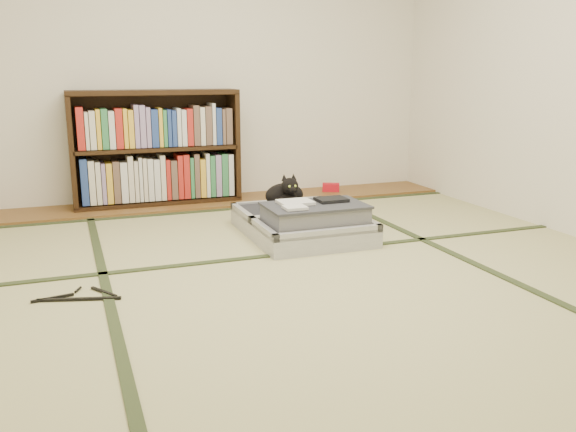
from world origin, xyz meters
name	(u,v)px	position (x,y,z in m)	size (l,w,h in m)	color
floor	(302,276)	(0.00, 0.00, 0.00)	(4.50, 4.50, 0.00)	tan
wood_strip	(214,202)	(0.00, 2.00, 0.01)	(4.00, 0.50, 0.02)	brown
red_item	(331,187)	(1.08, 2.03, 0.06)	(0.15, 0.09, 0.07)	red
tatami_borders	(272,251)	(0.00, 0.49, 0.00)	(4.00, 4.50, 0.01)	#2D381E
bookcase	(156,150)	(-0.45, 2.07, 0.45)	(1.33, 0.30, 0.92)	black
suitcase	(303,222)	(0.30, 0.74, 0.10)	(0.71, 0.95, 0.28)	#B1B1B6
cat	(286,194)	(0.29, 1.04, 0.23)	(0.32, 0.32, 0.26)	black
cable_coil	(308,203)	(0.47, 1.07, 0.15)	(0.10, 0.10, 0.02)	white
hanger	(79,297)	(-1.13, 0.07, 0.01)	(0.41, 0.24, 0.01)	black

